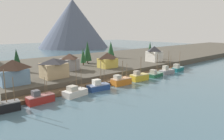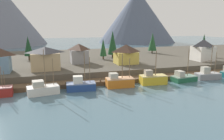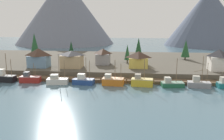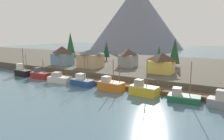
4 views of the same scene
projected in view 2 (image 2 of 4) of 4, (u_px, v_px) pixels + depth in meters
name	position (u px, v px, depth m)	size (l,w,h in m)	color
ground_plane	(97.00, 71.00, 70.39)	(400.00, 400.00, 1.00)	#476675
dock	(114.00, 81.00, 53.34)	(80.00, 4.00, 1.60)	brown
shoreline_bank	(90.00, 60.00, 81.26)	(400.00, 56.00, 2.50)	#4C473D
mountain_central_peak	(137.00, 16.00, 188.06)	(67.06, 67.06, 45.27)	#4C566B
fishing_boat_white	(42.00, 89.00, 44.29)	(6.67, 4.12, 9.25)	silver
fishing_boat_blue	(81.00, 85.00, 46.96)	(6.50, 3.48, 8.32)	navy
fishing_boat_orange	(119.00, 82.00, 49.53)	(6.44, 3.50, 7.66)	#CC6B1E
fishing_boat_yellow	(153.00, 79.00, 52.02)	(6.51, 3.57, 8.10)	gold
fishing_boat_green	(183.00, 78.00, 54.49)	(6.55, 3.72, 8.37)	#1E5B3D
fishing_boat_grey	(207.00, 75.00, 56.86)	(6.50, 3.41, 9.11)	gray
house_white	(203.00, 50.00, 71.30)	(6.28, 5.97, 7.09)	silver
house_yellow	(126.00, 54.00, 65.43)	(6.87, 5.50, 5.90)	gold
house_tan	(46.00, 58.00, 56.40)	(7.57, 6.48, 6.06)	tan
house_grey	(79.00, 53.00, 66.79)	(5.31, 6.01, 6.04)	gray
conifer_near_right	(113.00, 43.00, 77.78)	(3.63, 3.63, 9.77)	#4C3823
conifer_mid_left	(28.00, 46.00, 71.57)	(2.87, 2.87, 8.06)	#4C3823
conifer_mid_right	(204.00, 43.00, 80.65)	(2.58, 2.58, 8.55)	#4C3823
conifer_back_left	(103.00, 47.00, 73.71)	(2.39, 2.39, 7.26)	#4C3823
conifer_back_right	(152.00, 42.00, 91.26)	(3.73, 3.73, 8.60)	#4C3823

